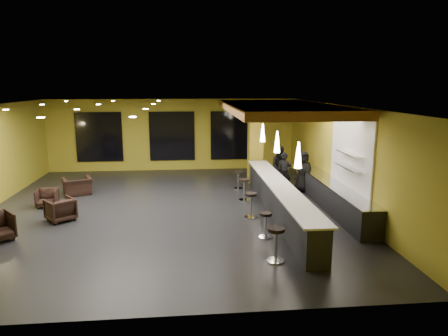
{
  "coord_description": "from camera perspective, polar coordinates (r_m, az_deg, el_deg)",
  "views": [
    {
      "loc": [
        0.7,
        -13.19,
        4.19
      ],
      "look_at": [
        2.0,
        0.5,
        1.3
      ],
      "focal_mm": 32.0,
      "sensor_mm": 36.0,
      "label": 1
    }
  ],
  "objects": [
    {
      "name": "floor",
      "position": [
        13.88,
        -8.1,
        -6.05
      ],
      "size": [
        12.0,
        13.0,
        0.1
      ],
      "primitive_type": "cube",
      "color": "black",
      "rests_on": "ground"
    },
    {
      "name": "ceiling",
      "position": [
        13.23,
        -8.56,
        8.96
      ],
      "size": [
        12.0,
        13.0,
        0.1
      ],
      "primitive_type": "cube",
      "color": "black"
    },
    {
      "name": "wall_back",
      "position": [
        19.91,
        -7.42,
        4.72
      ],
      "size": [
        12.0,
        0.1,
        3.5
      ],
      "primitive_type": "cube",
      "color": "#A39424",
      "rests_on": "floor"
    },
    {
      "name": "wall_front",
      "position": [
        7.11,
        -10.86,
        -8.41
      ],
      "size": [
        12.0,
        0.1,
        3.5
      ],
      "primitive_type": "cube",
      "color": "#A39424",
      "rests_on": "floor"
    },
    {
      "name": "wall_right",
      "position": [
        14.44,
        16.41,
        1.65
      ],
      "size": [
        0.1,
        13.0,
        3.5
      ],
      "primitive_type": "cube",
      "color": "#A39424",
      "rests_on": "floor"
    },
    {
      "name": "wood_soffit",
      "position": [
        14.6,
        7.74,
        8.5
      ],
      "size": [
        3.6,
        8.0,
        0.28
      ],
      "primitive_type": "cube",
      "color": "#A46930",
      "rests_on": "ceiling"
    },
    {
      "name": "window_left",
      "position": [
        20.23,
        -17.41,
        4.25
      ],
      "size": [
        2.2,
        0.06,
        2.4
      ],
      "primitive_type": "cube",
      "color": "black",
      "rests_on": "wall_back"
    },
    {
      "name": "window_center",
      "position": [
        19.8,
        -7.43,
        4.54
      ],
      "size": [
        2.2,
        0.06,
        2.4
      ],
      "primitive_type": "cube",
      "color": "black",
      "rests_on": "wall_back"
    },
    {
      "name": "window_right",
      "position": [
        19.92,
        1.26,
        4.68
      ],
      "size": [
        2.2,
        0.06,
        2.4
      ],
      "primitive_type": "cube",
      "color": "black",
      "rests_on": "wall_back"
    },
    {
      "name": "tile_backsplash",
      "position": [
        13.46,
        17.68,
        1.94
      ],
      "size": [
        0.06,
        3.2,
        2.4
      ],
      "primitive_type": "cube",
      "color": "white",
      "rests_on": "wall_right"
    },
    {
      "name": "bar_counter",
      "position": [
        13.08,
        7.87,
        -4.64
      ],
      "size": [
        0.6,
        8.0,
        1.0
      ],
      "primitive_type": "cube",
      "color": "black",
      "rests_on": "floor"
    },
    {
      "name": "bar_top",
      "position": [
        12.94,
        7.93,
        -2.41
      ],
      "size": [
        0.78,
        8.1,
        0.05
      ],
      "primitive_type": "cube",
      "color": "silver",
      "rests_on": "bar_counter"
    },
    {
      "name": "prep_counter",
      "position": [
        14.13,
        15.33,
        -4.0
      ],
      "size": [
        0.7,
        6.0,
        0.86
      ],
      "primitive_type": "cube",
      "color": "black",
      "rests_on": "floor"
    },
    {
      "name": "prep_top",
      "position": [
        14.02,
        15.43,
        -2.21
      ],
      "size": [
        0.72,
        6.0,
        0.03
      ],
      "primitive_type": "cube",
      "color": "silver",
      "rests_on": "prep_counter"
    },
    {
      "name": "wall_shelf_lower",
      "position": [
        13.29,
        17.34,
        0.09
      ],
      "size": [
        0.3,
        1.5,
        0.03
      ],
      "primitive_type": "cube",
      "color": "silver",
      "rests_on": "wall_right"
    },
    {
      "name": "wall_shelf_upper",
      "position": [
        13.21,
        17.46,
        2.0
      ],
      "size": [
        0.3,
        1.5,
        0.03
      ],
      "primitive_type": "cube",
      "color": "silver",
      "rests_on": "wall_right"
    },
    {
      "name": "column",
      "position": [
        17.22,
        4.5,
        3.68
      ],
      "size": [
        0.6,
        0.6,
        3.5
      ],
      "primitive_type": "cube",
      "color": "olive",
      "rests_on": "floor"
    },
    {
      "name": "pendant_0",
      "position": [
        10.77,
        10.56,
        1.83
      ],
      "size": [
        0.2,
        0.2,
        0.7
      ],
      "primitive_type": "cone",
      "color": "white",
      "rests_on": "wood_soffit"
    },
    {
      "name": "pendant_1",
      "position": [
        13.16,
        7.6,
        3.73
      ],
      "size": [
        0.2,
        0.2,
        0.7
      ],
      "primitive_type": "cone",
      "color": "white",
      "rests_on": "wood_soffit"
    },
    {
      "name": "pendant_2",
      "position": [
        15.59,
        5.55,
        5.03
      ],
      "size": [
        0.2,
        0.2,
        0.7
      ],
      "primitive_type": "cone",
      "color": "white",
      "rests_on": "wood_soffit"
    },
    {
      "name": "staff_a",
      "position": [
        15.94,
        8.59,
        -0.61
      ],
      "size": [
        0.67,
        0.56,
        1.57
      ],
      "primitive_type": "imported",
      "rotation": [
        0.0,
        0.0,
        -0.38
      ],
      "color": "black",
      "rests_on": "floor"
    },
    {
      "name": "staff_b",
      "position": [
        16.6,
        8.07,
        0.18
      ],
      "size": [
        0.97,
        0.84,
        1.72
      ],
      "primitive_type": "imported",
      "rotation": [
        0.0,
        0.0,
        -0.25
      ],
      "color": "black",
      "rests_on": "floor"
    },
    {
      "name": "staff_c",
      "position": [
        16.01,
        11.22,
        -0.51
      ],
      "size": [
        0.82,
        0.54,
        1.64
      ],
      "primitive_type": "imported",
      "rotation": [
        0.0,
        0.0,
        0.03
      ],
      "color": "black",
      "rests_on": "floor"
    },
    {
      "name": "armchair_b",
      "position": [
        13.53,
        -22.34,
        -5.5
      ],
      "size": [
        1.1,
        1.1,
        0.72
      ],
      "primitive_type": "imported",
      "rotation": [
        0.0,
        0.0,
        3.84
      ],
      "color": "black",
      "rests_on": "floor"
    },
    {
      "name": "armchair_c",
      "position": [
        15.24,
        -23.95,
        -3.92
      ],
      "size": [
        0.73,
        0.75,
        0.63
      ],
      "primitive_type": "imported",
      "rotation": [
        0.0,
        0.0,
        0.09
      ],
      "color": "black",
      "rests_on": "floor"
    },
    {
      "name": "armchair_d",
      "position": [
        16.43,
        -20.22,
        -2.45
      ],
      "size": [
        1.3,
        1.23,
        0.67
      ],
      "primitive_type": "imported",
      "rotation": [
        0.0,
        0.0,
        3.54
      ],
      "color": "black",
      "rests_on": "floor"
    },
    {
      "name": "bar_stool_0",
      "position": [
        9.76,
        7.41,
        -10.16
      ],
      "size": [
        0.43,
        0.43,
        0.85
      ],
      "rotation": [
        0.0,
        0.0,
        -0.43
      ],
      "color": "silver",
      "rests_on": "floor"
    },
    {
      "name": "bar_stool_1",
      "position": [
        11.2,
        5.96,
        -7.62
      ],
      "size": [
        0.37,
        0.37,
        0.73
      ],
      "rotation": [
        0.0,
        0.0,
        -0.04
      ],
      "color": "silver",
      "rests_on": "floor"
    },
    {
      "name": "bar_stool_2",
      "position": [
        12.77,
        3.86,
        -4.85
      ],
      "size": [
        0.41,
        0.41,
        0.81
      ],
      "rotation": [
        0.0,
        0.0,
        0.43
      ],
      "color": "silver",
      "rests_on": "floor"
    },
    {
      "name": "bar_stool_3",
      "position": [
        14.63,
        2.93,
        -2.68
      ],
      "size": [
        0.41,
        0.41,
        0.81
      ],
      "rotation": [
        0.0,
        0.0,
        -0.15
      ],
      "color": "silver",
      "rests_on": "floor"
    },
    {
      "name": "bar_stool_4",
      "position": [
        16.27,
        2.06,
        -1.39
      ],
      "size": [
        0.37,
        0.37,
        0.72
      ],
      "rotation": [
        0.0,
        0.0,
        0.1
      ],
      "color": "silver",
      "rests_on": "floor"
    }
  ]
}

